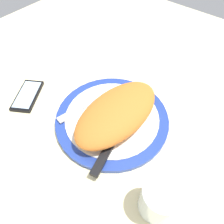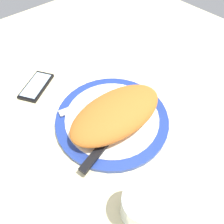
% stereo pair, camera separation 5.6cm
% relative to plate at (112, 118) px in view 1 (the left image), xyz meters
% --- Properties ---
extents(ground_plane, '(1.50, 1.50, 0.03)m').
position_rel_plate_xyz_m(ground_plane, '(0.00, 0.00, -0.02)').
color(ground_plane, beige).
extents(plate, '(0.32, 0.32, 0.02)m').
position_rel_plate_xyz_m(plate, '(0.00, 0.00, 0.00)').
color(plate, '#233D99').
rests_on(plate, ground_plane).
extents(calzone, '(0.28, 0.16, 0.06)m').
position_rel_plate_xyz_m(calzone, '(0.00, 0.02, 0.04)').
color(calzone, orange).
rests_on(calzone, plate).
extents(fork, '(0.16, 0.05, 0.00)m').
position_rel_plate_xyz_m(fork, '(0.04, -0.09, 0.01)').
color(fork, silver).
rests_on(fork, plate).
extents(knife, '(0.23, 0.07, 0.01)m').
position_rel_plate_xyz_m(knife, '(0.08, 0.06, 0.01)').
color(knife, silver).
rests_on(knife, plate).
extents(smartphone, '(0.14, 0.12, 0.01)m').
position_rel_plate_xyz_m(smartphone, '(0.10, -0.26, -0.00)').
color(smartphone, black).
rests_on(smartphone, ground_plane).
extents(water_glass, '(0.08, 0.08, 0.09)m').
position_rel_plate_xyz_m(water_glass, '(0.12, 0.22, 0.03)').
color(water_glass, silver).
rests_on(water_glass, ground_plane).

